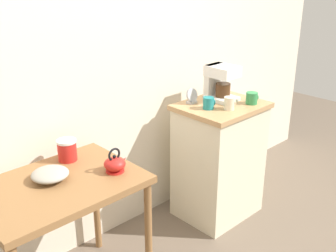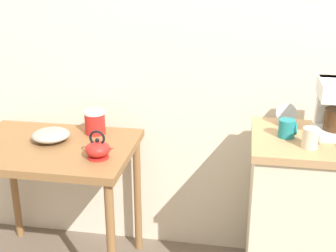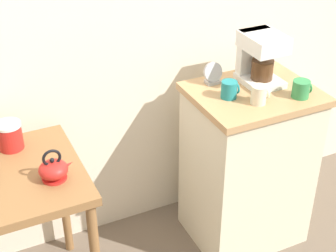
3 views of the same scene
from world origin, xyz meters
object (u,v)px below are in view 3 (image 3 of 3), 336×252
teakettle (54,169)px  canister_enamel (10,136)px  mug_small_cream (259,95)px  mug_dark_teal (229,90)px  mug_tall_green (301,89)px  table_clock (213,74)px  coffee_maker (260,56)px

teakettle → canister_enamel: size_ratio=1.16×
mug_small_cream → mug_dark_teal: bearing=131.1°
canister_enamel → mug_tall_green: size_ratio=1.43×
mug_small_cream → table_clock: 0.29m
teakettle → mug_dark_teal: size_ratio=1.78×
teakettle → mug_tall_green: bearing=-2.5°
mug_dark_teal → mug_tall_green: same height
canister_enamel → table_clock: (1.01, -0.06, 0.12)m
canister_enamel → mug_dark_teal: 1.04m
teakettle → table_clock: (0.89, 0.25, 0.14)m
mug_small_cream → mug_dark_teal: 0.14m
canister_enamel → mug_dark_teal: mug_dark_teal is taller
canister_enamel → table_clock: 1.02m
coffee_maker → teakettle: bearing=-170.9°
mug_tall_green → table_clock: 0.44m
mug_small_cream → table_clock: (-0.09, 0.27, 0.01)m
teakettle → table_clock: size_ratio=1.33×
coffee_maker → mug_small_cream: size_ratio=2.87×
canister_enamel → mug_tall_green: 1.37m
coffee_maker → table_clock: 0.25m
mug_tall_green → mug_dark_teal: bearing=155.5°
coffee_maker → mug_dark_teal: 0.26m
mug_tall_green → table_clock: table_clock is taller
mug_small_cream → mug_tall_green: (0.22, -0.03, -0.00)m
coffee_maker → mug_tall_green: bearing=-68.2°
mug_small_cream → canister_enamel: bearing=163.3°
canister_enamel → coffee_maker: 1.25m
teakettle → mug_tall_green: size_ratio=1.65×
canister_enamel → table_clock: size_ratio=1.15×
coffee_maker → table_clock: size_ratio=2.30×
mug_dark_teal → table_clock: (0.00, 0.16, 0.01)m
table_clock → mug_small_cream: bearing=-71.4°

